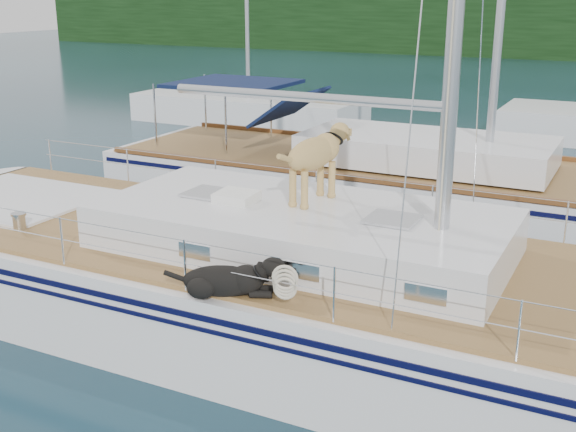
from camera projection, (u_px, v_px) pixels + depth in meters
The scene contains 4 objects.
ground at pixel (249, 325), 10.03m from camera, with size 120.00×120.00×0.00m, color black.
main_sailboat at pixel (255, 281), 9.78m from camera, with size 12.00×4.01×14.01m.
neighbor_sailboat at pixel (373, 184), 14.89m from camera, with size 11.00×3.50×13.30m.
bg_boat_west at pixel (249, 110), 25.26m from camera, with size 8.00×3.00×11.65m.
Camera 1 is at (4.58, -7.90, 4.44)m, focal length 45.00 mm.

